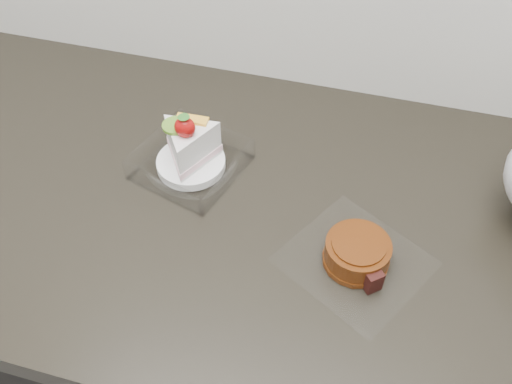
# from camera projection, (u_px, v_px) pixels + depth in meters

# --- Properties ---
(counter) EXTENTS (2.04, 0.64, 0.90)m
(counter) POSITION_uv_depth(u_px,v_px,m) (249.00, 343.00, 1.19)
(counter) COLOR black
(counter) RESTS_ON ground
(cake_tray) EXTENTS (0.18, 0.18, 0.12)m
(cake_tray) POSITION_uv_depth(u_px,v_px,m) (190.00, 154.00, 0.88)
(cake_tray) COLOR white
(cake_tray) RESTS_ON counter
(mooncake_wrap) EXTENTS (0.24, 0.23, 0.04)m
(mooncake_wrap) POSITION_uv_depth(u_px,v_px,m) (357.00, 255.00, 0.77)
(mooncake_wrap) COLOR white
(mooncake_wrap) RESTS_ON counter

